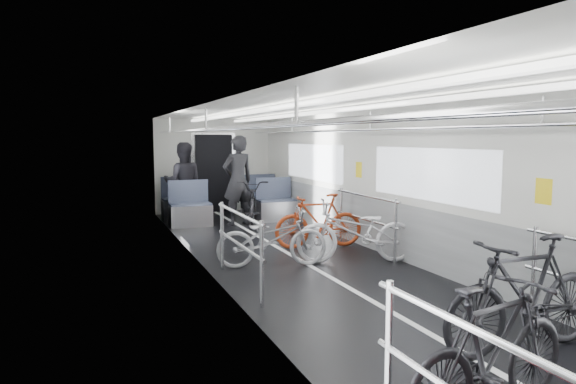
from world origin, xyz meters
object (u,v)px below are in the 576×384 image
object	(u,v)px
bike_left_mid	(492,352)
bike_left_far	(272,238)
bike_aisle	(253,201)
person_standing	(238,180)
bike_right_far	(319,221)
person_seated	(183,182)
bike_right_mid	(357,232)
bike_right_near	(525,294)

from	to	relation	value
bike_left_mid	bike_left_far	xyz separation A→B (m)	(0.05, 4.51, -0.06)
bike_aisle	person_standing	world-z (taller)	person_standing
bike_left_far	bike_aisle	world-z (taller)	bike_aisle
bike_right_far	bike_aisle	size ratio (longest dim) A/B	0.83
bike_left_mid	person_seated	xyz separation A→B (m)	(-0.42, 9.20, 0.42)
bike_left_mid	bike_aisle	bearing A→B (deg)	-17.52
bike_right_mid	bike_right_far	bearing A→B (deg)	-159.63
bike_right_mid	bike_right_far	xyz separation A→B (m)	(-0.08, 1.20, -0.01)
bike_right_near	person_seated	world-z (taller)	person_seated
person_seated	bike_right_near	bearing A→B (deg)	112.91
bike_right_mid	person_seated	size ratio (longest dim) A/B	1.02
bike_left_mid	person_seated	distance (m)	9.22
bike_left_mid	bike_right_mid	distance (m)	4.46
bike_aisle	person_standing	xyz separation A→B (m)	(-0.35, 0.00, 0.48)
person_standing	person_seated	world-z (taller)	person_standing
person_seated	bike_left_far	bearing A→B (deg)	108.33
bike_right_near	bike_right_mid	bearing A→B (deg)	176.84
bike_left_far	bike_right_near	distance (m)	3.87
bike_right_mid	person_standing	world-z (taller)	person_standing
bike_left_mid	bike_right_mid	xyz separation A→B (m)	(1.34, 4.26, -0.00)
bike_left_far	person_seated	xyz separation A→B (m)	(-0.47, 4.70, 0.47)
bike_left_far	bike_right_mid	world-z (taller)	bike_right_mid
bike_left_far	person_standing	xyz separation A→B (m)	(0.57, 3.79, 0.55)
bike_left_far	bike_left_mid	bearing A→B (deg)	-169.58
bike_left_mid	bike_left_far	world-z (taller)	bike_left_mid
bike_aisle	bike_left_far	bearing A→B (deg)	-85.61
bike_right_far	bike_right_near	bearing A→B (deg)	5.27
bike_aisle	bike_right_far	bearing A→B (deg)	-66.07
bike_right_near	bike_left_far	bearing A→B (deg)	-163.42
bike_left_mid	person_standing	bearing A→B (deg)	-15.15
bike_left_mid	bike_right_near	size ratio (longest dim) A/B	0.92
bike_left_mid	person_standing	distance (m)	8.34
person_seated	bike_right_mid	bearing A→B (deg)	122.23
person_seated	person_standing	bearing A→B (deg)	151.55
bike_left_far	bike_right_mid	size ratio (longest dim) A/B	0.89
bike_left_mid	bike_right_far	world-z (taller)	bike_left_mid
bike_aisle	person_seated	xyz separation A→B (m)	(-1.39, 0.91, 0.41)
person_standing	person_seated	distance (m)	1.38
bike_right_far	bike_left_mid	bearing A→B (deg)	-5.90
bike_right_far	person_standing	world-z (taller)	person_standing
bike_right_mid	person_standing	size ratio (longest dim) A/B	0.94
bike_left_mid	bike_aisle	xyz separation A→B (m)	(0.96, 8.30, 0.01)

